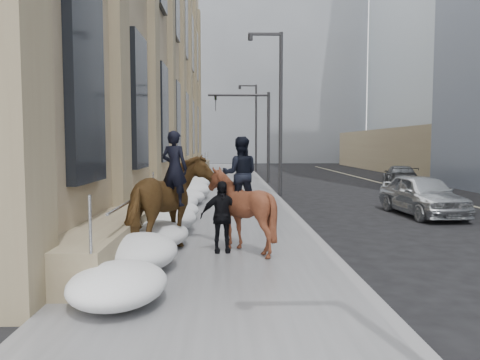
{
  "coord_description": "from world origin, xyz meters",
  "views": [
    {
      "loc": [
        0.3,
        -9.09,
        2.56
      ],
      "look_at": [
        0.59,
        2.22,
        1.7
      ],
      "focal_mm": 35.0,
      "sensor_mm": 36.0,
      "label": 1
    }
  ],
  "objects_px": {
    "mounted_horse_right": "(240,204)",
    "pedestrian": "(221,217)",
    "mounted_horse_left": "(170,201)",
    "car_silver": "(422,195)",
    "car_grey": "(400,176)"
  },
  "relations": [
    {
      "from": "mounted_horse_right",
      "to": "pedestrian",
      "type": "distance_m",
      "value": 0.53
    },
    {
      "from": "mounted_horse_right",
      "to": "car_grey",
      "type": "relative_size",
      "value": 0.6
    },
    {
      "from": "car_grey",
      "to": "mounted_horse_right",
      "type": "bearing_deg",
      "value": 73.22
    },
    {
      "from": "mounted_horse_right",
      "to": "car_silver",
      "type": "height_order",
      "value": "mounted_horse_right"
    },
    {
      "from": "pedestrian",
      "to": "car_grey",
      "type": "height_order",
      "value": "pedestrian"
    },
    {
      "from": "pedestrian",
      "to": "car_silver",
      "type": "distance_m",
      "value": 9.38
    },
    {
      "from": "mounted_horse_right",
      "to": "pedestrian",
      "type": "bearing_deg",
      "value": 16.36
    },
    {
      "from": "car_silver",
      "to": "mounted_horse_right",
      "type": "bearing_deg",
      "value": -142.47
    },
    {
      "from": "car_silver",
      "to": "mounted_horse_left",
      "type": "bearing_deg",
      "value": -148.37
    },
    {
      "from": "mounted_horse_right",
      "to": "mounted_horse_left",
      "type": "bearing_deg",
      "value": 0.78
    },
    {
      "from": "mounted_horse_left",
      "to": "pedestrian",
      "type": "distance_m",
      "value": 1.22
    },
    {
      "from": "mounted_horse_left",
      "to": "mounted_horse_right",
      "type": "height_order",
      "value": "mounted_horse_left"
    },
    {
      "from": "car_silver",
      "to": "car_grey",
      "type": "height_order",
      "value": "car_silver"
    },
    {
      "from": "mounted_horse_right",
      "to": "car_silver",
      "type": "distance_m",
      "value": 8.98
    },
    {
      "from": "mounted_horse_left",
      "to": "car_grey",
      "type": "xyz_separation_m",
      "value": [
        11.98,
        17.99,
        -0.63
      ]
    }
  ]
}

